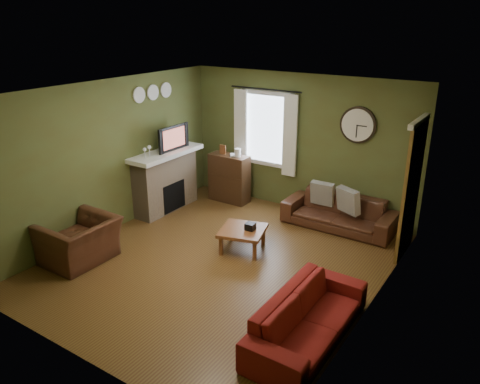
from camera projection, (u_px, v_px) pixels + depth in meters
The scene contains 31 objects.
floor at pixel (220, 262), 7.20m from camera, with size 4.60×5.20×0.00m, color brown.
ceiling at pixel (218, 92), 6.28m from camera, with size 4.60×5.20×0.00m, color white.
wall_left at pixel (109, 158), 7.92m from camera, with size 0.00×5.20×2.60m, color #4E5729.
wall_right at pixel (376, 218), 5.56m from camera, with size 0.00×5.20×2.60m, color #4E5729.
wall_back at pixel (300, 144), 8.77m from camera, with size 4.60×0.00×2.60m, color #4E5729.
wall_front at pixel (69, 255), 4.71m from camera, with size 4.60×0.00×2.60m, color #4E5729.
fireplace at pixel (166, 182), 8.98m from camera, with size 0.40×1.40×1.10m, color #9E8569.
firebox at pixel (174, 197), 8.97m from camera, with size 0.04×0.60×0.55m, color black.
mantel at pixel (165, 153), 8.76m from camera, with size 0.58×1.60×0.08m, color white.
tv at pixel (171, 140), 8.79m from camera, with size 0.60×0.08×0.35m, color black.
tv_screen at pixel (174, 138), 8.73m from camera, with size 0.02×0.62×0.36m, color #994C3F.
medallion_left at pixel (139, 95), 8.20m from camera, with size 0.28×0.28×0.03m, color white.
medallion_mid at pixel (153, 92), 8.47m from camera, with size 0.28×0.28×0.03m, color white.
medallion_right at pixel (166, 90), 8.74m from camera, with size 0.28×0.28×0.03m, color white.
window_pane at pixel (267, 129), 9.05m from camera, with size 1.00×0.02×1.30m, color silver, non-canonical shape.
curtain_rod at pixel (265, 89), 8.69m from camera, with size 0.03×0.03×1.50m, color black.
curtain_left at pixel (240, 129), 9.27m from camera, with size 0.28×0.04×1.55m, color white.
curtain_right at pixel (290, 136), 8.70m from camera, with size 0.28×0.04×1.55m, color white.
wall_clock at pixel (358, 125), 8.00m from camera, with size 0.64×0.06×0.64m, color white, non-canonical shape.
door at pixel (411, 191), 7.12m from camera, with size 0.05×0.90×2.10m, color brown.
bookshelf at pixel (229, 178), 9.42m from camera, with size 0.82×0.35×0.97m, color #392314, non-canonical shape.
book at pixel (230, 156), 9.21m from camera, with size 0.17×0.23×0.02m, color brown.
sofa_brown at pixel (339, 212), 8.29m from camera, with size 1.96×0.77×0.57m, color #442316.
pillow_left at pixel (322, 193), 8.44m from camera, with size 0.42×0.13×0.42m, color gray.
pillow_right at pixel (348, 201), 8.11m from camera, with size 0.44×0.13×0.44m, color gray.
sofa_red at pixel (308, 318), 5.42m from camera, with size 1.93×0.75×0.56m, color maroon.
armchair at pixel (80, 241), 7.12m from camera, with size 1.04×0.91×0.68m, color #442316.
coffee_table at pixel (243, 239), 7.53m from camera, with size 0.69×0.69×0.37m, color brown, non-canonical shape.
tissue_box at pixel (250, 228), 7.43m from camera, with size 0.15×0.15×0.11m, color black.
wine_glass_a at pixel (145, 153), 8.27m from camera, with size 0.07×0.07×0.19m, color white, non-canonical shape.
wine_glass_b at pixel (149, 151), 8.36m from camera, with size 0.07×0.07×0.21m, color white, non-canonical shape.
Camera 1 is at (3.73, -5.15, 3.57)m, focal length 35.00 mm.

